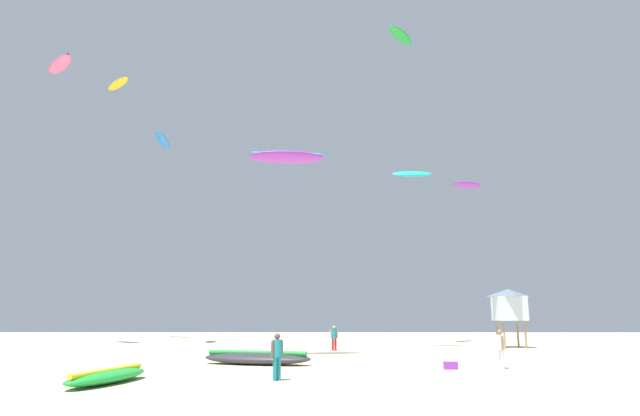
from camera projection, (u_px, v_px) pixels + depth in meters
person_foreground at (277, 353)px, 18.70m from camera, size 0.41×0.42×1.64m
person_midground at (501, 346)px, 22.85m from camera, size 0.37×0.55×1.66m
person_left at (334, 336)px, 34.39m from camera, size 0.53×0.36×1.61m
kite_grounded_near at (257, 358)px, 24.57m from camera, size 5.52×2.82×0.69m
kite_grounded_mid at (107, 376)px, 17.72m from camera, size 2.03×4.39×0.51m
lifeguard_tower at (509, 304)px, 37.81m from camera, size 2.30×2.30×4.15m
cooler_box at (423, 379)px, 17.57m from camera, size 0.56×0.36×0.32m
gear_bag at (451, 365)px, 22.41m from camera, size 0.56×0.36×0.32m
kite_aloft_0 at (412, 174)px, 39.37m from camera, size 3.02×0.89×0.75m
kite_aloft_1 at (286, 157)px, 31.31m from camera, size 4.56×1.72×0.79m
kite_aloft_2 at (118, 84)px, 54.14m from camera, size 3.79×3.88×0.58m
kite_aloft_3 at (401, 36)px, 45.07m from camera, size 2.96×3.57×0.50m
kite_aloft_4 at (60, 65)px, 43.43m from camera, size 3.89×4.01×0.53m
kite_aloft_5 at (163, 140)px, 44.49m from camera, size 1.74×4.16×0.83m
kite_aloft_6 at (467, 185)px, 51.87m from camera, size 3.35×1.83×0.72m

